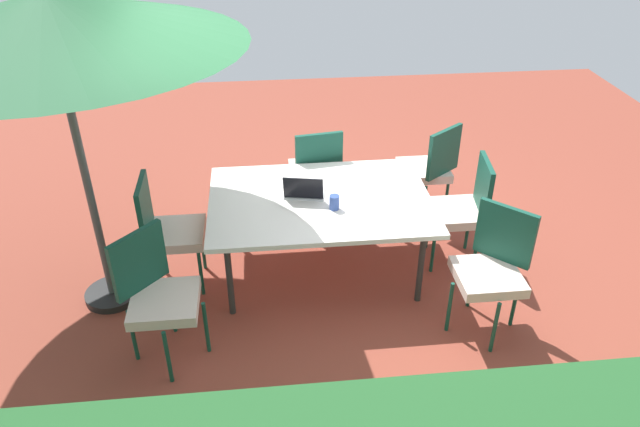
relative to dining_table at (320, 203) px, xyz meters
name	(u,v)px	position (x,y,z in m)	size (l,w,h in m)	color
ground_plane	(320,270)	(0.00, 0.00, -0.69)	(10.00, 10.00, 0.02)	brown
dining_table	(320,203)	(0.00, 0.00, 0.00)	(1.80, 1.27, 0.72)	white
patio_umbrella	(49,21)	(1.73, 0.19, 1.55)	(2.51, 2.51, 2.41)	#4C4C4C
chair_east	(167,228)	(1.24, 0.05, -0.12)	(0.46, 0.46, 0.98)	beige
chair_south	(315,169)	(-0.04, -0.84, -0.12)	(0.48, 0.49, 0.98)	beige
chair_southwest	(429,166)	(-1.13, -0.78, -0.12)	(0.58, 0.58, 0.98)	beige
chair_west	(463,207)	(-1.22, -0.02, -0.12)	(0.49, 0.48, 0.98)	beige
chair_northeast	(157,292)	(1.21, 0.86, -0.12)	(0.59, 0.59, 0.98)	beige
chair_northwest	(492,266)	(-1.18, 0.81, -0.12)	(0.59, 0.59, 0.98)	beige
laptop	(304,191)	(0.12, -0.05, 0.09)	(0.36, 0.31, 0.21)	#B7B7BC
cup	(334,202)	(-0.10, 0.17, 0.10)	(0.08, 0.08, 0.12)	#334C99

